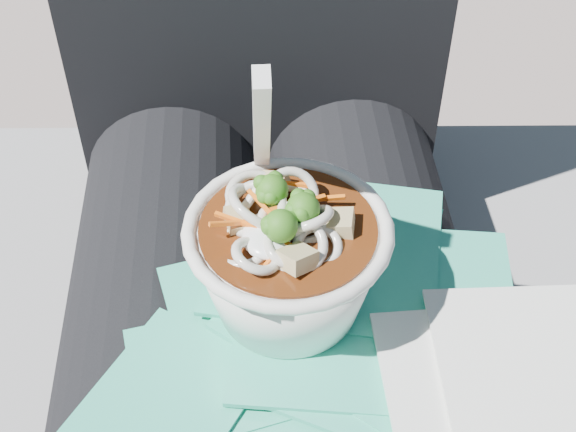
{
  "coord_description": "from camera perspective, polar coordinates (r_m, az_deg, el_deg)",
  "views": [
    {
      "loc": [
        -0.01,
        -0.37,
        1.05
      ],
      "look_at": [
        0.01,
        -0.02,
        0.7
      ],
      "focal_mm": 50.0,
      "sensor_mm": 36.0,
      "label": 1
    }
  ],
  "objects": [
    {
      "name": "udon_bowl",
      "position": [
        0.51,
        -0.09,
        -2.72
      ],
      "size": [
        0.14,
        0.14,
        0.19
      ],
      "color": "white",
      "rests_on": "plastic_bag"
    },
    {
      "name": "lap",
      "position": [
        0.64,
        -0.99,
        -10.4
      ],
      "size": [
        0.34,
        0.48,
        0.16
      ],
      "color": "black",
      "rests_on": "stone_ledge"
    },
    {
      "name": "plastic_bag",
      "position": [
        0.54,
        3.35,
        -9.66
      ],
      "size": [
        0.34,
        0.36,
        0.02
      ],
      "color": "#2BB694",
      "rests_on": "lap"
    },
    {
      "name": "napkins",
      "position": [
        0.53,
        15.1,
        -11.08
      ],
      "size": [
        0.15,
        0.14,
        0.01
      ],
      "color": "white",
      "rests_on": "plastic_bag"
    },
    {
      "name": "stone_ledge",
      "position": [
        0.98,
        -1.25,
        -13.18
      ],
      "size": [
        1.03,
        0.56,
        0.44
      ],
      "primitive_type": "cube",
      "rotation": [
        0.0,
        0.0,
        -0.06
      ],
      "color": "gray",
      "rests_on": "ground"
    },
    {
      "name": "person_body",
      "position": [
        0.68,
        -1.43,
        -2.67
      ],
      "size": [
        0.34,
        0.94,
        0.99
      ],
      "color": "black",
      "rests_on": "ground"
    }
  ]
}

